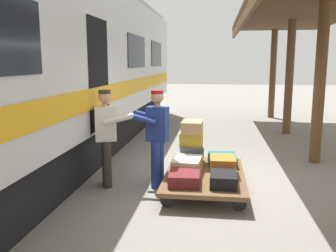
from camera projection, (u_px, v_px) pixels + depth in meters
ground_plane at (220, 182)px, 6.65m from camera, size 60.00×60.00×0.00m
train_car at (21, 68)px, 6.78m from camera, size 3.02×18.46×4.00m
luggage_cart at (205, 176)px, 6.26m from camera, size 1.35×2.15×0.28m
suitcase_black_hardshell at (223, 179)px, 5.62m from camera, size 0.41×0.56×0.20m
suitcase_cream_canvas at (187, 165)px, 6.27m from camera, size 0.52×0.68×0.26m
suitcase_teal_softside at (222, 160)px, 6.78m from camera, size 0.54×0.63×0.18m
suitcase_orange_carryall at (223, 166)px, 6.19m from camera, size 0.44×0.53×0.30m
suitcase_gray_aluminum at (190, 159)px, 6.86m from camera, size 0.46×0.60×0.17m
suitcase_maroon_trunk at (184, 178)px, 5.70m from camera, size 0.50×0.60×0.19m
suitcase_slate_roller at (191, 150)px, 6.85m from camera, size 0.48×0.55×0.16m
suitcase_yellow_case at (191, 139)px, 6.85m from camera, size 0.43×0.39×0.25m
suitcase_tan_vintage at (192, 127)px, 6.82m from camera, size 0.39×0.55×0.22m
porter_in_overalls at (156, 135)px, 6.31m from camera, size 0.72×0.52×1.70m
porter_by_door at (107, 135)px, 6.33m from camera, size 0.73×0.57×1.70m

